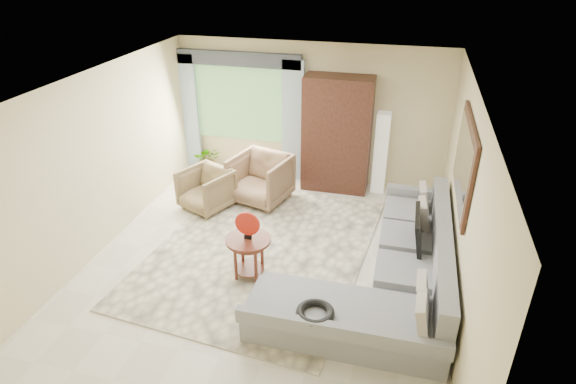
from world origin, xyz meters
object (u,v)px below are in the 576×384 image
(floor_lamp, at_px, (381,153))
(coffee_table, at_px, (249,257))
(sectional_sofa, at_px, (393,276))
(armchair_right, at_px, (260,179))
(potted_plant, at_px, (208,160))
(armchair_left, at_px, (206,189))
(armoire, at_px, (337,135))
(tv_screen, at_px, (419,230))

(floor_lamp, bearing_deg, coffee_table, -116.05)
(sectional_sofa, xyz_separation_m, armchair_right, (-2.42, 2.04, 0.14))
(coffee_table, height_order, potted_plant, coffee_table)
(armchair_left, height_order, armchair_right, armchair_right)
(armchair_left, bearing_deg, armoire, 57.68)
(armchair_right, bearing_deg, potted_plant, 163.44)
(sectional_sofa, relative_size, coffee_table, 5.65)
(tv_screen, bearing_deg, floor_lamp, 106.00)
(coffee_table, bearing_deg, floor_lamp, 63.95)
(sectional_sofa, relative_size, potted_plant, 6.00)
(coffee_table, xyz_separation_m, potted_plant, (-1.85, 2.97, -0.03))
(armoire, height_order, floor_lamp, armoire)
(potted_plant, bearing_deg, armoire, 0.51)
(sectional_sofa, bearing_deg, armchair_right, 139.85)
(armchair_left, distance_m, armchair_right, 0.96)
(floor_lamp, bearing_deg, potted_plant, -178.58)
(coffee_table, xyz_separation_m, armoire, (0.69, 2.99, 0.73))
(tv_screen, bearing_deg, armchair_left, 163.50)
(coffee_table, distance_m, armchair_right, 2.19)
(sectional_sofa, distance_m, floor_lamp, 3.03)
(tv_screen, bearing_deg, armchair_right, 150.43)
(tv_screen, distance_m, armchair_right, 3.10)
(sectional_sofa, height_order, tv_screen, tv_screen)
(armchair_left, bearing_deg, floor_lamp, 50.48)
(sectional_sofa, relative_size, armoire, 1.65)
(sectional_sofa, height_order, armoire, armoire)
(coffee_table, xyz_separation_m, floor_lamp, (1.49, 3.05, 0.43))
(armchair_left, bearing_deg, potted_plant, 135.69)
(floor_lamp, bearing_deg, armoire, -175.71)
(sectional_sofa, bearing_deg, coffee_table, -177.24)
(coffee_table, relative_size, floor_lamp, 0.41)
(sectional_sofa, bearing_deg, armoire, 113.06)
(sectional_sofa, relative_size, armchair_left, 4.43)
(potted_plant, bearing_deg, armchair_left, -68.34)
(armoire, bearing_deg, armchair_right, -144.14)
(sectional_sofa, height_order, floor_lamp, floor_lamp)
(coffee_table, bearing_deg, potted_plant, 121.88)
(armchair_left, height_order, armoire, armoire)
(sectional_sofa, xyz_separation_m, armoire, (-1.23, 2.90, 0.77))
(sectional_sofa, distance_m, potted_plant, 4.74)
(tv_screen, bearing_deg, sectional_sofa, -117.33)
(armchair_left, relative_size, floor_lamp, 0.52)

